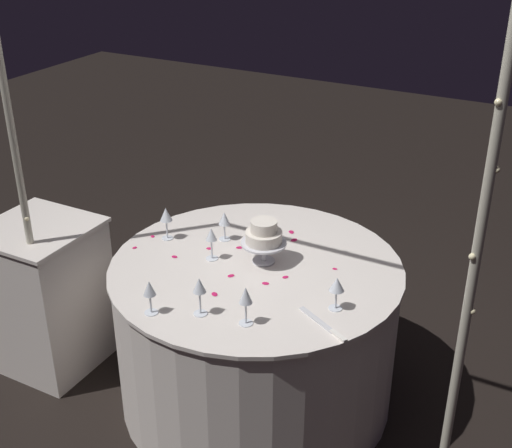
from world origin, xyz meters
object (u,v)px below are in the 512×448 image
at_px(side_table, 47,295).
at_px(wine_glass_6, 211,236).
at_px(decorative_arch, 206,141).
at_px(main_table, 256,333).
at_px(wine_glass_5, 337,286).
at_px(wine_glass_2, 150,290).
at_px(wine_glass_3, 199,287).
at_px(wine_glass_1, 224,220).
at_px(tiered_cake, 264,236).
at_px(wine_glass_4, 166,216).
at_px(cake_knife, 325,326).
at_px(wine_glass_0, 246,297).

relative_size(side_table, wine_glass_6, 4.97).
height_order(decorative_arch, main_table, decorative_arch).
height_order(wine_glass_5, wine_glass_6, wine_glass_6).
relative_size(wine_glass_2, wine_glass_3, 0.89).
relative_size(wine_glass_1, wine_glass_5, 1.01).
bearing_deg(decorative_arch, main_table, -89.85).
distance_m(tiered_cake, wine_glass_1, 0.30).
xyz_separation_m(decorative_arch, main_table, (0.00, -0.40, -1.15)).
height_order(side_table, wine_glass_4, wine_glass_4).
bearing_deg(wine_glass_3, wine_glass_2, 26.05).
xyz_separation_m(side_table, cake_knife, (-1.65, 0.05, 0.37)).
xyz_separation_m(wine_glass_2, wine_glass_6, (0.02, -0.52, 0.01)).
distance_m(tiered_cake, wine_glass_4, 0.55).
bearing_deg(wine_glass_3, wine_glass_6, -64.48).
bearing_deg(main_table, wine_glass_4, -3.18).
relative_size(wine_glass_1, wine_glass_4, 0.90).
distance_m(main_table, wine_glass_0, 0.71).
distance_m(main_table, wine_glass_5, 0.72).
height_order(decorative_arch, tiered_cake, decorative_arch).
height_order(decorative_arch, wine_glass_0, decorative_arch).
distance_m(wine_glass_2, wine_glass_4, 0.68).
height_order(tiered_cake, wine_glass_2, tiered_cake).
bearing_deg(main_table, wine_glass_1, -30.83).
bearing_deg(wine_glass_3, side_table, -10.43).
bearing_deg(wine_glass_5, main_table, -18.97).
height_order(main_table, wine_glass_1, wine_glass_1).
bearing_deg(wine_glass_5, wine_glass_1, -23.50).
bearing_deg(wine_glass_1, wine_glass_3, 111.77).
bearing_deg(wine_glass_3, wine_glass_0, -171.96).
distance_m(wine_glass_0, wine_glass_6, 0.57).
relative_size(decorative_arch, wine_glass_6, 14.12).
bearing_deg(wine_glass_4, tiered_cake, -177.86).
xyz_separation_m(side_table, wine_glass_5, (-1.63, -0.10, 0.48)).
bearing_deg(side_table, wine_glass_4, -154.74).
bearing_deg(main_table, wine_glass_5, 161.03).
relative_size(wine_glass_1, wine_glass_6, 0.93).
height_order(wine_glass_4, wine_glass_6, wine_glass_4).
relative_size(wine_glass_1, wine_glass_3, 0.88).
height_order(wine_glass_3, wine_glass_5, wine_glass_3).
xyz_separation_m(decorative_arch, wine_glass_6, (0.22, -0.36, -0.64)).
xyz_separation_m(wine_glass_3, wine_glass_5, (-0.49, -0.31, -0.02)).
relative_size(decorative_arch, wine_glass_2, 14.95).
relative_size(tiered_cake, cake_knife, 0.82).
height_order(wine_glass_2, wine_glass_3, wine_glass_3).
distance_m(decorative_arch, wine_glass_1, 0.90).
bearing_deg(tiered_cake, decorative_arch, 88.24).
bearing_deg(wine_glass_5, wine_glass_6, -9.83).
height_order(main_table, side_table, side_table).
xyz_separation_m(wine_glass_2, wine_glass_5, (-0.68, -0.40, 0.00)).
relative_size(side_table, wine_glass_3, 4.70).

